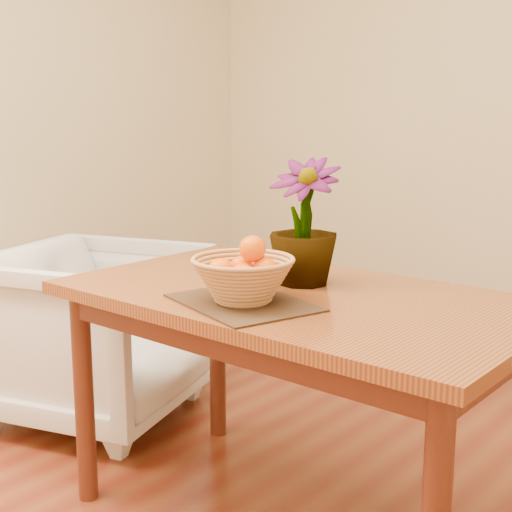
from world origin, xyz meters
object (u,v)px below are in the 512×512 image
Objects in this scene: table at (296,321)px; potted_plant at (304,222)px; armchair at (96,324)px; wicker_basket at (243,281)px.

table is 3.62× the size of potted_plant.
potted_plant is at bearing 115.32° from table.
wicker_basket is at bearing -125.02° from armchair.
table is 1.17m from armchair.
table is at bearing -81.77° from potted_plant.
potted_plant reaches higher than table.
potted_plant is 1.22m from armchair.
wicker_basket is at bearing -99.50° from table.
wicker_basket is 1.22m from armchair.
table is 4.87× the size of wicker_basket.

